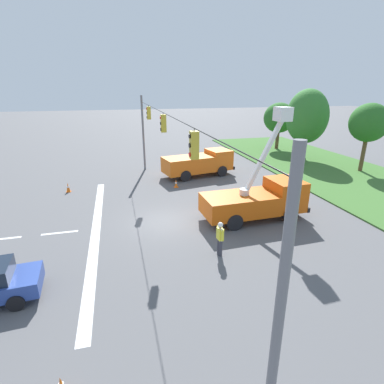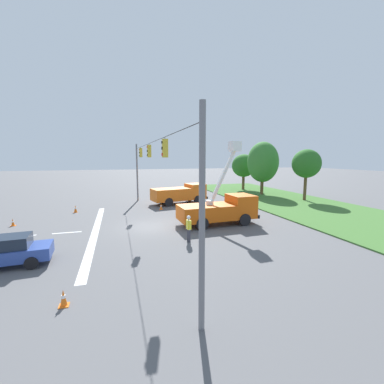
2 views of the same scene
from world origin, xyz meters
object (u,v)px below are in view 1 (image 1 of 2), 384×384
at_px(utility_truck_bucket_lift, 258,198).
at_px(traffic_cone_near_bucket, 176,183).
at_px(tree_far_west, 279,118).
at_px(road_worker, 220,237).
at_px(utility_truck_support_near, 199,163).
at_px(tree_west, 307,117).
at_px(tree_centre, 369,123).
at_px(traffic_cone_foreground_left, 68,187).

height_order(utility_truck_bucket_lift, traffic_cone_near_bucket, utility_truck_bucket_lift).
height_order(tree_far_west, utility_truck_bucket_lift, utility_truck_bucket_lift).
bearing_deg(traffic_cone_near_bucket, road_worker, 0.12).
xyz_separation_m(tree_far_west, road_worker, (23.52, -16.22, -3.12)).
height_order(tree_far_west, utility_truck_support_near, tree_far_west).
xyz_separation_m(tree_west, tree_centre, (6.11, 2.49, -0.11)).
xyz_separation_m(tree_west, traffic_cone_near_bucket, (6.47, -16.13, -4.50)).
bearing_deg(utility_truck_bucket_lift, traffic_cone_near_bucket, -152.69).
bearing_deg(traffic_cone_near_bucket, utility_truck_support_near, 135.94).
height_order(road_worker, traffic_cone_foreground_left, road_worker).
relative_size(tree_west, tree_centre, 1.19).
height_order(tree_far_west, tree_centre, tree_centre).
xyz_separation_m(tree_centre, utility_truck_bucket_lift, (7.71, -14.82, -3.37)).
height_order(tree_west, road_worker, tree_west).
distance_m(tree_far_west, utility_truck_bucket_lift, 23.63).
bearing_deg(utility_truck_support_near, tree_west, 104.95).
relative_size(tree_far_west, traffic_cone_near_bucket, 8.81).
bearing_deg(traffic_cone_foreground_left, tree_far_west, 115.00).
height_order(traffic_cone_foreground_left, traffic_cone_near_bucket, traffic_cone_foreground_left).
bearing_deg(tree_west, tree_centre, 22.18).
xyz_separation_m(utility_truck_bucket_lift, traffic_cone_near_bucket, (-7.36, -3.80, -1.02)).
height_order(utility_truck_support_near, traffic_cone_foreground_left, utility_truck_support_near).
height_order(utility_truck_bucket_lift, utility_truck_support_near, utility_truck_bucket_lift).
height_order(tree_west, utility_truck_bucket_lift, tree_west).
xyz_separation_m(utility_truck_support_near, road_worker, (13.89, -2.79, -0.23)).
bearing_deg(tree_far_west, utility_truck_bucket_lift, -32.03).
bearing_deg(tree_far_west, traffic_cone_near_bucket, -52.35).
bearing_deg(utility_truck_support_near, traffic_cone_near_bucket, -44.06).
height_order(tree_far_west, traffic_cone_near_bucket, tree_far_west).
bearing_deg(tree_far_west, traffic_cone_foreground_left, -65.00).
relative_size(tree_far_west, utility_truck_support_near, 0.87).
height_order(tree_west, utility_truck_support_near, tree_west).
bearing_deg(utility_truck_support_near, road_worker, -11.37).
bearing_deg(traffic_cone_near_bucket, tree_centre, 91.09).
bearing_deg(road_worker, utility_truck_bucket_lift, 133.81).
height_order(tree_far_west, tree_west, tree_west).
height_order(tree_centre, traffic_cone_near_bucket, tree_centre).
distance_m(road_worker, traffic_cone_near_bucket, 11.00).
bearing_deg(road_worker, tree_centre, 121.36).
bearing_deg(traffic_cone_near_bucket, traffic_cone_foreground_left, -96.44).
height_order(tree_west, tree_centre, tree_west).
relative_size(tree_centre, traffic_cone_near_bucket, 9.54).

